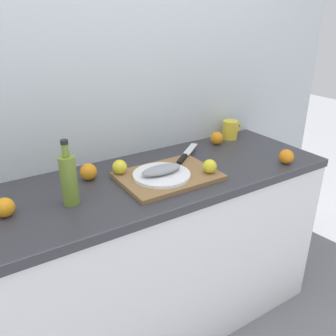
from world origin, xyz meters
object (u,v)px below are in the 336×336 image
object	(u,v)px
cutting_board	(168,176)
coffee_mug_0	(230,130)
olive_oil_bottle	(69,179)
lemon_0	(210,166)
orange_0	(5,207)
white_plate	(162,175)
fish_fillet	(162,170)
chef_knife	(185,155)

from	to	relation	value
cutting_board	coffee_mug_0	world-z (taller)	coffee_mug_0
olive_oil_bottle	lemon_0	bearing A→B (deg)	-8.97
orange_0	coffee_mug_0	bearing A→B (deg)	9.97
white_plate	orange_0	bearing A→B (deg)	175.60
orange_0	cutting_board	bearing A→B (deg)	-3.67
fish_fillet	olive_oil_bottle	xyz separation A→B (m)	(-0.41, 0.01, 0.05)
white_plate	lemon_0	xyz separation A→B (m)	(0.21, -0.08, 0.02)
cutting_board	white_plate	distance (m)	0.04
fish_fillet	cutting_board	bearing A→B (deg)	8.89
lemon_0	coffee_mug_0	distance (m)	0.57
olive_oil_bottle	orange_0	xyz separation A→B (m)	(-0.24, 0.03, -0.07)
cutting_board	coffee_mug_0	distance (m)	0.67
chef_knife	orange_0	xyz separation A→B (m)	(-0.86, -0.08, 0.01)
olive_oil_bottle	orange_0	distance (m)	0.25
olive_oil_bottle	orange_0	bearing A→B (deg)	171.62
cutting_board	coffee_mug_0	xyz separation A→B (m)	(0.61, 0.27, 0.04)
white_plate	coffee_mug_0	distance (m)	0.70
olive_oil_bottle	coffee_mug_0	xyz separation A→B (m)	(1.05, 0.26, -0.05)
chef_knife	coffee_mug_0	xyz separation A→B (m)	(0.42, 0.14, 0.03)
cutting_board	orange_0	distance (m)	0.68
lemon_0	orange_0	bearing A→B (deg)	171.19
lemon_0	coffee_mug_0	world-z (taller)	coffee_mug_0
white_plate	fish_fillet	size ratio (longest dim) A/B	1.33
fish_fillet	chef_knife	size ratio (longest dim) A/B	0.79
fish_fillet	lemon_0	distance (m)	0.22
white_plate	olive_oil_bottle	size ratio (longest dim) A/B	0.98
chef_knife	olive_oil_bottle	bearing A→B (deg)	151.98
chef_knife	coffee_mug_0	size ratio (longest dim) A/B	1.89
cutting_board	fish_fillet	size ratio (longest dim) A/B	2.25
cutting_board	orange_0	bearing A→B (deg)	176.33
white_plate	chef_knife	world-z (taller)	chef_knife
coffee_mug_0	orange_0	distance (m)	1.31
lemon_0	coffee_mug_0	size ratio (longest dim) A/B	0.49
coffee_mug_0	lemon_0	bearing A→B (deg)	-140.81
chef_knife	cutting_board	bearing A→B (deg)	176.16
fish_fillet	olive_oil_bottle	world-z (taller)	olive_oil_bottle
lemon_0	fish_fillet	bearing A→B (deg)	158.33
cutting_board	lemon_0	bearing A→B (deg)	-27.51
cutting_board	chef_knife	world-z (taller)	chef_knife
white_plate	lemon_0	bearing A→B (deg)	-21.67
cutting_board	olive_oil_bottle	world-z (taller)	olive_oil_bottle
cutting_board	lemon_0	xyz separation A→B (m)	(0.17, -0.09, 0.04)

